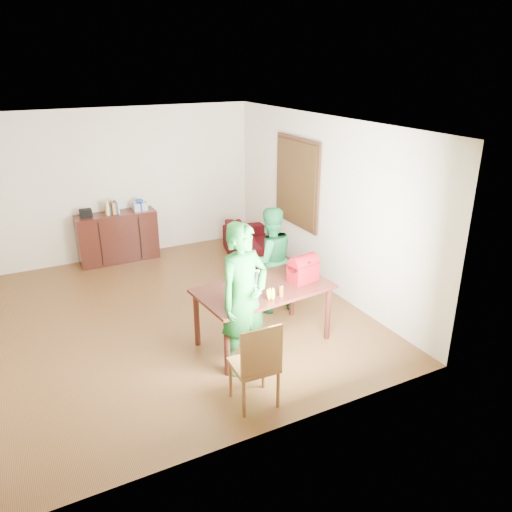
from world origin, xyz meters
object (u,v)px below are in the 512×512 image
bottle (281,290)px  sofa (259,249)px  chair (255,380)px  laptop (249,288)px  table (263,294)px  person_near (244,299)px  red_bag (303,271)px  person_far (270,260)px

bottle → sofa: size_ratio=0.07×
chair → laptop: chair is taller
table → bottle: size_ratio=10.75×
person_near → red_bag: person_near is taller
laptop → person_far: bearing=69.6°
laptop → sofa: 2.73m
table → bottle: 0.38m
red_bag → bottle: bearing=-162.4°
sofa → laptop: bearing=162.5°
person_near → sofa: bearing=44.4°
bottle → red_bag: (0.48, 0.26, 0.06)m
table → sofa: bearing=58.2°
bottle → red_bag: 0.55m
person_far → sofa: person_far is taller
person_far → bottle: 1.21m
chair → bottle: 1.19m
bottle → red_bag: bearing=28.7°
chair → person_near: (0.20, 0.65, 0.62)m
table → person_near: size_ratio=0.96×
person_near → person_far: size_ratio=1.17×
chair → red_bag: size_ratio=2.65×
bottle → chair: bearing=-135.1°
person_far → laptop: size_ratio=4.39×
table → laptop: 0.25m
chair → person_near: size_ratio=0.55×
table → person_far: person_far is taller
person_near → red_bag: (1.02, 0.35, 0.01)m
person_far → red_bag: person_far is taller
laptop → table: bearing=24.0°
person_far → bottle: size_ratio=9.54×
person_near → red_bag: 1.08m
table → person_far: (0.52, 0.79, 0.09)m
person_far → laptop: 1.08m
chair → person_far: size_ratio=0.64×
person_far → person_near: bearing=54.1°
laptop → red_bag: 0.76m
table → sofa: 2.60m
chair → sofa: (1.82, 3.37, 0.03)m
person_far → laptop: bearing=51.1°
table → laptop: (-0.21, -0.01, 0.14)m
chair → bottle: size_ratio=6.13×
person_far → red_bag: 0.86m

